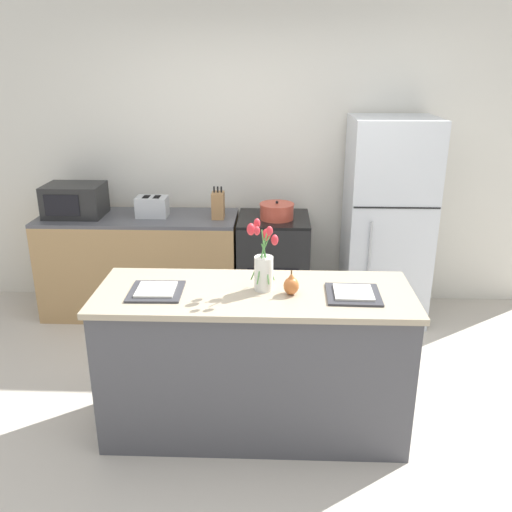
% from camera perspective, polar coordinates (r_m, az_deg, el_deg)
% --- Properties ---
extents(ground_plane, '(10.00, 10.00, 0.00)m').
position_cam_1_polar(ground_plane, '(3.53, -0.16, -17.32)').
color(ground_plane, beige).
extents(back_wall, '(5.20, 0.08, 2.70)m').
position_cam_1_polar(back_wall, '(4.87, 0.77, 10.66)').
color(back_wall, silver).
rests_on(back_wall, ground_plane).
extents(kitchen_island, '(1.80, 0.66, 0.91)m').
position_cam_1_polar(kitchen_island, '(3.27, -0.16, -10.97)').
color(kitchen_island, '#4C4C51').
rests_on(kitchen_island, ground_plane).
extents(back_counter, '(1.68, 0.60, 0.88)m').
position_cam_1_polar(back_counter, '(4.86, -11.98, -0.89)').
color(back_counter, tan).
rests_on(back_counter, ground_plane).
extents(stove_range, '(0.60, 0.61, 0.88)m').
position_cam_1_polar(stove_range, '(4.72, 1.82, -1.10)').
color(stove_range, black).
rests_on(stove_range, ground_plane).
extents(refrigerator, '(0.68, 0.67, 1.72)m').
position_cam_1_polar(refrigerator, '(4.68, 13.60, 3.53)').
color(refrigerator, silver).
rests_on(refrigerator, ground_plane).
extents(flower_vase, '(0.17, 0.17, 0.40)m').
position_cam_1_polar(flower_vase, '(3.03, 0.79, -0.92)').
color(flower_vase, silver).
rests_on(flower_vase, kitchen_island).
extents(pear_figurine, '(0.09, 0.09, 0.14)m').
position_cam_1_polar(pear_figurine, '(3.01, 3.73, -3.04)').
color(pear_figurine, '#C66B33').
rests_on(pear_figurine, kitchen_island).
extents(plate_setting_left, '(0.30, 0.30, 0.02)m').
position_cam_1_polar(plate_setting_left, '(3.10, -10.47, -3.61)').
color(plate_setting_left, '#333338').
rests_on(plate_setting_left, kitchen_island).
extents(plate_setting_right, '(0.30, 0.30, 0.02)m').
position_cam_1_polar(plate_setting_right, '(3.05, 10.21, -3.92)').
color(plate_setting_right, '#333338').
rests_on(plate_setting_right, kitchen_island).
extents(toaster, '(0.28, 0.18, 0.17)m').
position_cam_1_polar(toaster, '(4.67, -10.87, 5.12)').
color(toaster, '#B7BABC').
rests_on(toaster, back_counter).
extents(cooking_pot, '(0.29, 0.29, 0.16)m').
position_cam_1_polar(cooking_pot, '(4.52, 2.21, 4.73)').
color(cooking_pot, '#CC4C38').
rests_on(cooking_pot, stove_range).
extents(microwave, '(0.48, 0.37, 0.27)m').
position_cam_1_polar(microwave, '(4.85, -18.54, 5.60)').
color(microwave, black).
rests_on(microwave, back_counter).
extents(knife_block, '(0.10, 0.14, 0.27)m').
position_cam_1_polar(knife_block, '(4.54, -4.01, 5.36)').
color(knife_block, '#A37547').
rests_on(knife_block, back_counter).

